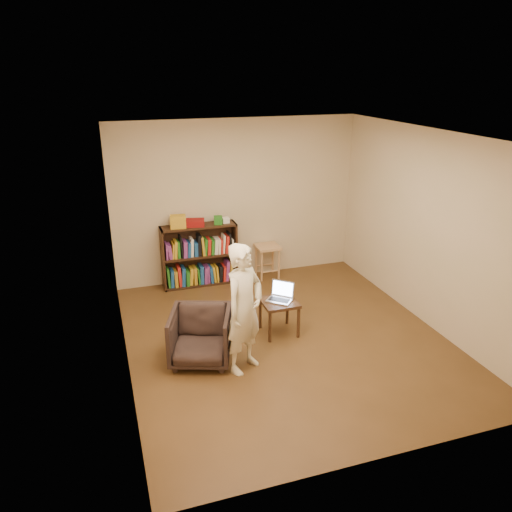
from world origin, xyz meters
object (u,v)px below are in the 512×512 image
object	(u,v)px
bookshelf	(199,258)
person	(244,309)
armchair	(200,336)
side_table	(279,306)
stool	(267,252)
laptop	(281,295)

from	to	relation	value
bookshelf	person	bearing A→B (deg)	-90.39
armchair	person	xyz separation A→B (m)	(0.45, -0.31, 0.45)
bookshelf	armchair	bearing A→B (deg)	-101.80
side_table	person	bearing A→B (deg)	-135.70
stool	person	bearing A→B (deg)	-114.81
laptop	bookshelf	bearing A→B (deg)	151.59
side_table	laptop	world-z (taller)	laptop
bookshelf	laptop	xyz separation A→B (m)	(0.69, -1.86, 0.08)
stool	laptop	world-z (taller)	laptop
stool	person	xyz separation A→B (m)	(-1.15, -2.49, 0.33)
armchair	laptop	distance (m)	1.24
stool	laptop	distance (m)	1.85
stool	person	distance (m)	2.77
laptop	person	xyz separation A→B (m)	(-0.71, -0.70, 0.25)
bookshelf	person	distance (m)	2.58
stool	armchair	bearing A→B (deg)	-126.35
bookshelf	person	size ratio (longest dim) A/B	0.78
stool	side_table	world-z (taller)	stool
armchair	person	bearing A→B (deg)	-15.51
bookshelf	laptop	world-z (taller)	bookshelf
bookshelf	stool	distance (m)	1.14
armchair	side_table	size ratio (longest dim) A/B	1.54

